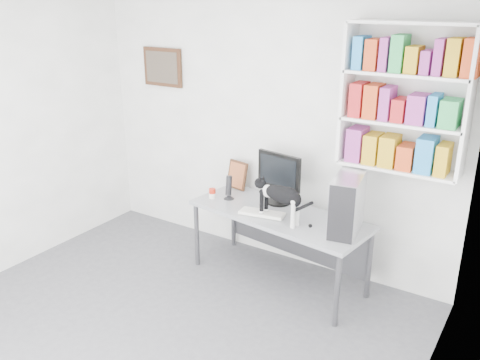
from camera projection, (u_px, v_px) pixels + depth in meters
The scene contains 11 objects.
room at pixel (123, 191), 3.58m from camera, with size 4.01×4.01×2.70m.
bookshelf at pixel (405, 99), 4.16m from camera, with size 1.03×0.28×1.24m, color white.
wall_art at pixel (163, 67), 5.61m from camera, with size 0.52×0.04×0.42m, color #452416.
desk at pixel (278, 247), 4.90m from camera, with size 1.73×0.67×0.72m, color gray.
monitor at pixel (279, 178), 4.92m from camera, with size 0.49×0.23×0.52m, color black.
keyboard at pixel (262, 213), 4.73m from camera, with size 0.42×0.16×0.03m, color silver.
pc_tower at pixel (347, 204), 4.33m from camera, with size 0.22×0.50×0.50m, color #B6B5BA.
speaker at pixel (229, 187), 5.06m from camera, with size 0.11×0.11×0.25m, color black.
leaning_print at pixel (237, 174), 5.34m from camera, with size 0.25×0.10×0.31m, color #452416.
soup_can at pixel (212, 193), 5.11m from camera, with size 0.07×0.07×0.10m, color red.
cat at pixel (281, 203), 4.54m from camera, with size 0.58×0.15×0.36m, color black, non-canonical shape.
Camera 1 is at (2.49, -2.36, 2.65)m, focal length 38.00 mm.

